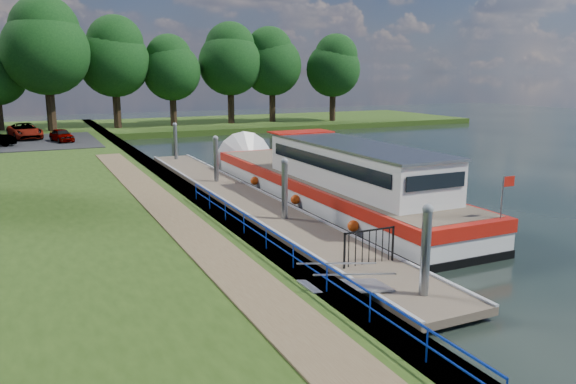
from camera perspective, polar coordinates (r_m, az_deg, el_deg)
name	(u,v)px	position (r m, az deg, el deg)	size (l,w,h in m)	color
ground	(411,301)	(16.53, 12.41, -10.81)	(160.00, 160.00, 0.00)	black
bank_edge	(184,194)	(28.46, -10.57, -0.22)	(1.10, 90.00, 0.78)	#473D2D
far_bank	(222,124)	(67.73, -6.71, 6.87)	(60.00, 18.00, 0.60)	#243D11
footpath	(184,224)	(21.32, -10.57, -3.22)	(1.60, 40.00, 0.05)	brown
carpark	(4,143)	(50.28, -26.91, 4.44)	(14.00, 12.00, 0.06)	black
blue_fence	(279,241)	(17.16, -0.93, -5.00)	(0.04, 18.04, 0.72)	#0C2DBF
pontoon	(246,201)	(27.40, -4.31, -0.96)	(2.50, 30.00, 0.56)	brown
mooring_piles	(245,179)	(27.17, -4.35, 1.29)	(0.30, 27.30, 3.55)	gray
gangway	(346,285)	(15.69, 5.95, -9.39)	(2.58, 1.00, 0.92)	#A5A8AD
gate_panel	(369,242)	(17.82, 8.26, -5.03)	(1.85, 0.05, 1.15)	black
barge	(321,181)	(27.74, 3.40, 1.12)	(4.36, 21.15, 4.78)	black
horizon_trees	(102,56)	(61.16, -18.34, 12.98)	(54.38, 10.03, 12.87)	#332316
car_a	(62,135)	(49.20, -22.01, 5.39)	(1.25, 3.10, 1.06)	#999999
car_d	(25,131)	(52.54, -25.17, 5.63)	(2.18, 4.73, 1.31)	#999999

